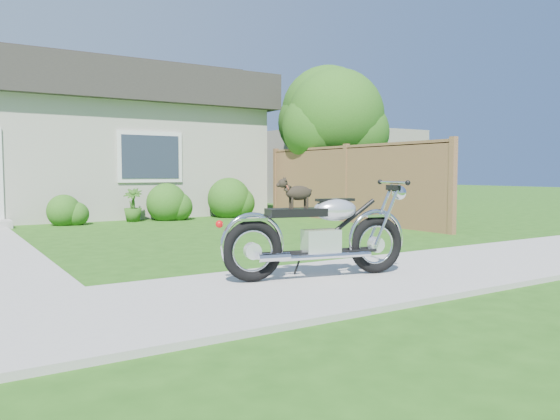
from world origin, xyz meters
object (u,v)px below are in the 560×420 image
at_px(house, 26,138).
at_px(motorcycle_with_dog, 321,233).
at_px(tree_near, 341,121).
at_px(tree_far, 332,117).
at_px(fence, 346,183).
at_px(potted_plant_right, 133,205).

height_order(house, motorcycle_with_dog, house).
bearing_deg(tree_near, tree_far, 56.64).
bearing_deg(tree_far, house, 170.89).
bearing_deg(motorcycle_with_dog, house, 109.14).
bearing_deg(fence, motorcycle_with_dog, -131.28).
relative_size(tree_near, motorcycle_with_dog, 1.87).
xyz_separation_m(fence, tree_near, (1.22, 1.73, 1.69)).
height_order(fence, tree_near, tree_near).
distance_m(tree_far, potted_plant_right, 8.29).
relative_size(fence, tree_far, 1.36).
relative_size(potted_plant_right, motorcycle_with_dog, 0.37).
xyz_separation_m(house, fence, (6.30, -6.24, -1.22)).
xyz_separation_m(tree_far, motorcycle_with_dog, (-8.04, -10.26, -2.59)).
bearing_deg(potted_plant_right, tree_far, 14.21).
bearing_deg(tree_near, fence, -125.12).
distance_m(house, potted_plant_right, 4.30).
height_order(tree_near, motorcycle_with_dog, tree_near).
bearing_deg(house, tree_far, -9.11).
height_order(fence, potted_plant_right, fence).
xyz_separation_m(fence, potted_plant_right, (-4.41, 2.80, -0.53)).
bearing_deg(potted_plant_right, motorcycle_with_dog, -93.08).
distance_m(house, tree_near, 8.78).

